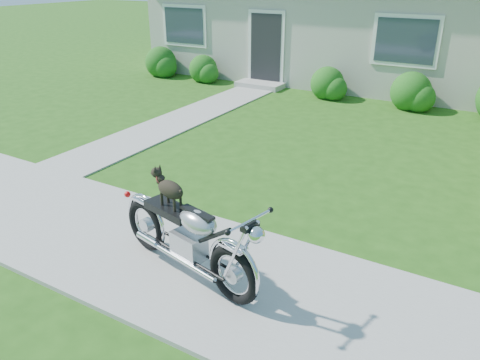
# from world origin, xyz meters

# --- Properties ---
(ground) EXTENTS (80.00, 80.00, 0.00)m
(ground) POSITION_xyz_m (0.00, 0.00, 0.00)
(ground) COLOR #235114
(ground) RESTS_ON ground
(sidewalk) EXTENTS (24.00, 2.20, 0.04)m
(sidewalk) POSITION_xyz_m (0.00, 0.00, 0.02)
(sidewalk) COLOR #9E9B93
(sidewalk) RESTS_ON ground
(walkway) EXTENTS (1.20, 8.00, 0.03)m
(walkway) POSITION_xyz_m (-1.50, 5.00, 0.01)
(walkway) COLOR #9E9B93
(walkway) RESTS_ON ground
(house) EXTENTS (12.60, 7.03, 4.50)m
(house) POSITION_xyz_m (-0.00, 11.99, 2.16)
(house) COLOR #BCB5AA
(house) RESTS_ON ground
(shrub_row) EXTENTS (11.28, 1.19, 1.19)m
(shrub_row) POSITION_xyz_m (0.69, 8.50, 0.44)
(shrub_row) COLOR #1F5B18
(shrub_row) RESTS_ON ground
(potted_plant_left) EXTENTS (0.67, 0.74, 0.72)m
(potted_plant_left) POSITION_xyz_m (-3.52, 8.55, 0.36)
(potted_plant_left) COLOR #225817
(potted_plant_left) RESTS_ON ground
(potted_plant_right) EXTENTS (0.59, 0.59, 0.74)m
(potted_plant_right) POSITION_xyz_m (0.57, 8.55, 0.37)
(potted_plant_right) COLOR #2B6D1E
(potted_plant_right) RESTS_ON ground
(motorcycle_with_dog) EXTENTS (2.20, 0.81, 1.19)m
(motorcycle_with_dog) POSITION_xyz_m (2.33, -0.21, 0.56)
(motorcycle_with_dog) COLOR black
(motorcycle_with_dog) RESTS_ON sidewalk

